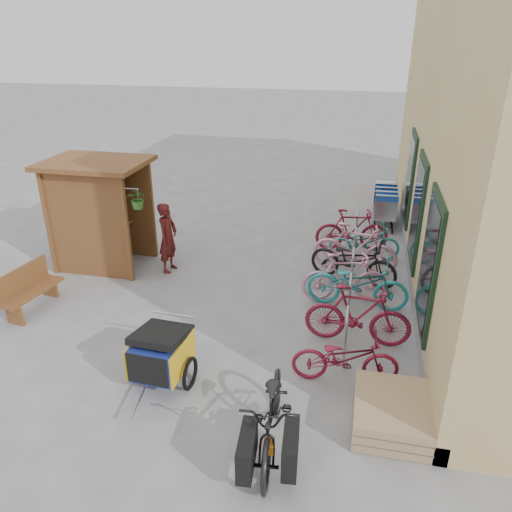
% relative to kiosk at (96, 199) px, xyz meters
% --- Properties ---
extents(ground, '(80.00, 80.00, 0.00)m').
position_rel_kiosk_xyz_m(ground, '(3.28, -2.47, -1.55)').
color(ground, '#97979A').
extents(kiosk, '(2.49, 1.65, 2.40)m').
position_rel_kiosk_xyz_m(kiosk, '(0.00, 0.00, 0.00)').
color(kiosk, brown).
rests_on(kiosk, ground).
extents(bike_rack, '(0.05, 5.35, 0.86)m').
position_rel_kiosk_xyz_m(bike_rack, '(5.58, -0.07, -1.04)').
color(bike_rack, '#A5A8AD').
rests_on(bike_rack, ground).
extents(pallet_stack, '(1.00, 1.20, 0.40)m').
position_rel_kiosk_xyz_m(pallet_stack, '(6.28, -3.87, -1.34)').
color(pallet_stack, '#A2805E').
rests_on(pallet_stack, ground).
extents(bench, '(0.60, 1.40, 0.86)m').
position_rel_kiosk_xyz_m(bench, '(-0.39, -2.15, -1.11)').
color(bench, brown).
rests_on(bench, ground).
extents(shopping_carts, '(0.60, 2.03, 1.08)m').
position_rel_kiosk_xyz_m(shopping_carts, '(6.28, 4.25, -0.92)').
color(shopping_carts, silver).
rests_on(shopping_carts, ground).
extents(child_trailer, '(0.98, 1.63, 0.95)m').
position_rel_kiosk_xyz_m(child_trailer, '(2.92, -3.65, -1.02)').
color(child_trailer, navy).
rests_on(child_trailer, ground).
extents(cargo_bike, '(0.85, 2.00, 1.03)m').
position_rel_kiosk_xyz_m(cargo_bike, '(4.79, -4.61, -1.04)').
color(cargo_bike, black).
rests_on(cargo_bike, ground).
extents(person_kiosk, '(0.44, 0.61, 1.56)m').
position_rel_kiosk_xyz_m(person_kiosk, '(1.59, 0.03, -0.77)').
color(person_kiosk, maroon).
rests_on(person_kiosk, ground).
extents(bike_0, '(1.65, 0.73, 0.84)m').
position_rel_kiosk_xyz_m(bike_0, '(5.61, -3.05, -1.13)').
color(bike_0, maroon).
rests_on(bike_0, ground).
extents(bike_1, '(1.79, 0.54, 1.07)m').
position_rel_kiosk_xyz_m(bike_1, '(5.75, -1.95, -1.02)').
color(bike_1, maroon).
rests_on(bike_1, ground).
extents(bike_2, '(1.94, 0.75, 1.01)m').
position_rel_kiosk_xyz_m(bike_2, '(5.70, -0.72, -1.05)').
color(bike_2, teal).
rests_on(bike_2, ground).
extents(bike_3, '(1.75, 0.80, 1.02)m').
position_rel_kiosk_xyz_m(bike_3, '(5.45, -0.54, -1.04)').
color(bike_3, pink).
rests_on(bike_3, ground).
extents(bike_4, '(2.01, 1.21, 1.00)m').
position_rel_kiosk_xyz_m(bike_4, '(5.58, 0.33, -1.05)').
color(bike_4, black).
rests_on(bike_4, ground).
extents(bike_5, '(1.91, 0.76, 1.12)m').
position_rel_kiosk_xyz_m(bike_5, '(5.59, 0.84, -0.99)').
color(bike_5, pink).
rests_on(bike_5, ground).
extents(bike_6, '(1.75, 0.90, 0.88)m').
position_rel_kiosk_xyz_m(bike_6, '(5.78, 1.49, -1.11)').
color(bike_6, teal).
rests_on(bike_6, ground).
extents(bike_7, '(1.80, 0.77, 1.05)m').
position_rel_kiosk_xyz_m(bike_7, '(5.48, 2.03, -1.03)').
color(bike_7, maroon).
rests_on(bike_7, ground).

